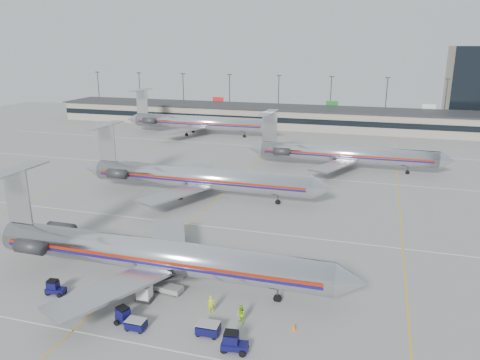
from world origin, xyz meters
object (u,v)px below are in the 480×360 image
at_px(tug_center, 125,316).
at_px(uld_container, 145,293).
at_px(jet_foreground, 150,254).
at_px(belt_loader, 166,286).
at_px(jet_second_row, 195,177).

bearing_deg(tug_center, uld_container, 116.71).
relative_size(jet_foreground, uld_container, 25.99).
bearing_deg(uld_container, belt_loader, 56.94).
xyz_separation_m(uld_container, belt_loader, (1.32, 2.32, -0.23)).
xyz_separation_m(jet_foreground, uld_container, (1.23, -3.85, -2.55)).
bearing_deg(jet_second_row, belt_loader, -73.58).
bearing_deg(jet_foreground, uld_container, -72.33).
bearing_deg(uld_container, jet_foreground, 104.28).
relative_size(tug_center, belt_loader, 0.51).
distance_m(tug_center, belt_loader, 6.73).
xyz_separation_m(jet_foreground, belt_loader, (2.55, -1.53, -2.78)).
bearing_deg(uld_container, jet_second_row, 99.86).
bearing_deg(jet_second_row, uld_container, -76.75).
bearing_deg(tug_center, jet_foreground, 123.97).
bearing_deg(jet_second_row, tug_center, -77.92).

